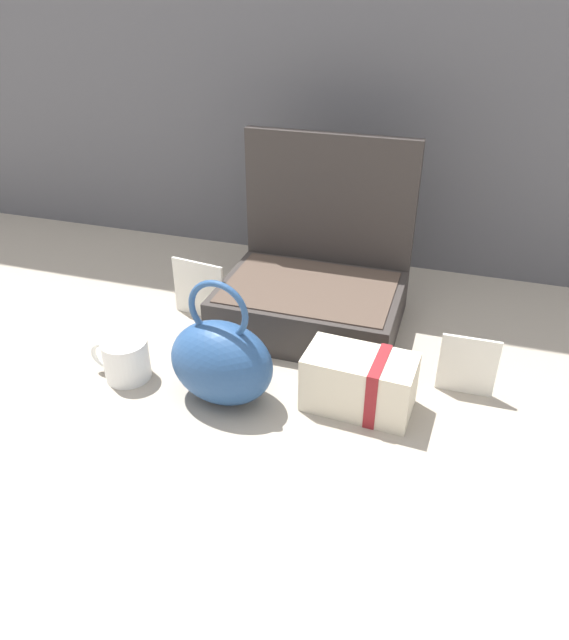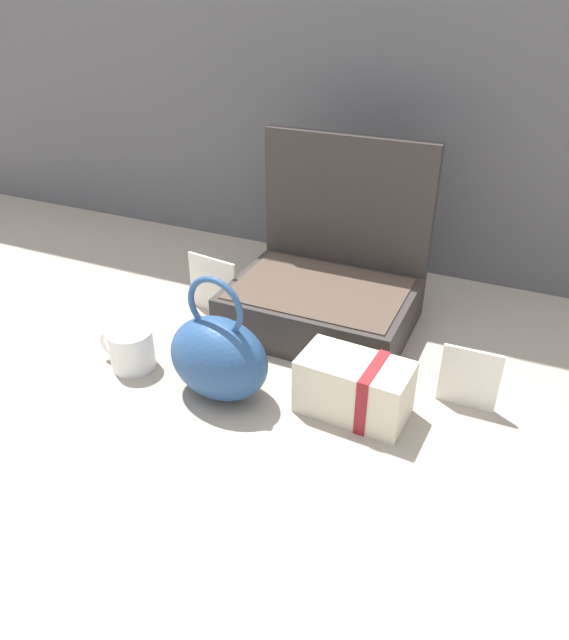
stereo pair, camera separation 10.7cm
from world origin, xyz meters
name	(u,v)px [view 2 (the right image)]	position (x,y,z in m)	size (l,w,h in m)	color
ground_plane	(291,373)	(0.00, 0.00, 0.00)	(6.00, 6.00, 0.00)	#9E9384
open_suitcase	(326,287)	(-0.01, 0.21, 0.09)	(0.38, 0.30, 0.39)	#332D2B
teal_pouch_handbag	(219,357)	(-0.09, -0.11, 0.08)	(0.20, 0.15, 0.24)	#284C7F
cream_toiletry_bag	(356,388)	(0.15, -0.06, 0.05)	(0.20, 0.12, 0.11)	beige
coffee_mug	(131,349)	(-0.30, -0.11, 0.04)	(0.12, 0.09, 0.08)	white
info_card_left	(469,378)	(0.33, 0.04, 0.06)	(0.10, 0.01, 0.12)	white
poster_card_right	(213,285)	(-0.26, 0.15, 0.07)	(0.13, 0.01, 0.13)	white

